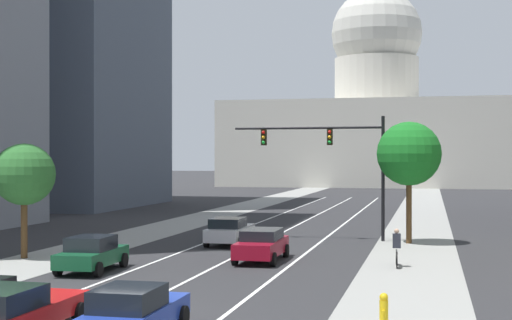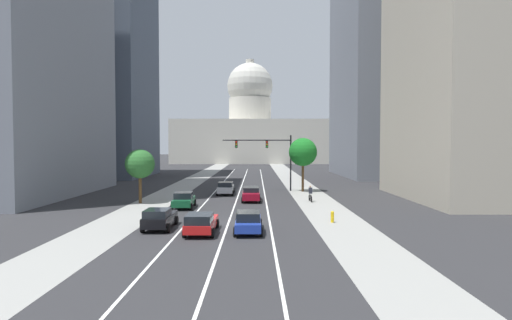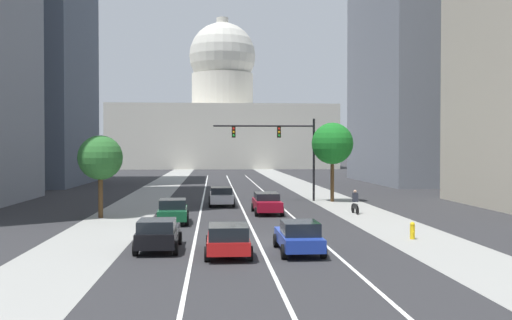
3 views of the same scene
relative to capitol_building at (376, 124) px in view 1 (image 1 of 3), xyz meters
The scene contains 17 objects.
ground_plane 73.64m from the capitol_building, 90.00° to the right, with size 400.00×400.00×0.00m, color #2B2B2D.
sidewalk_left 79.06m from the capitol_building, 96.29° to the right, with size 4.37×130.00×0.01m, color gray.
sidewalk_right 79.06m from the capitol_building, 83.71° to the right, with size 4.37×130.00×0.01m, color gray.
lane_stripe_left 88.56m from the capitol_building, 92.08° to the right, with size 0.16×90.00×0.01m, color white.
lane_stripe_center 88.50m from the capitol_building, 90.00° to the right, with size 0.16×90.00×0.01m, color white.
lane_stripe_right 88.56m from the capitol_building, 87.92° to the right, with size 0.16×90.00×0.01m, color white.
capitol_building is the anchor object (origin of this frame).
car_green 105.46m from the capitol_building, 92.62° to the right, with size 2.12×4.31×1.53m.
car_silver 94.53m from the capitol_building, 90.97° to the right, with size 2.10×4.66×1.54m.
car_blue 116.20m from the capitol_building, 89.21° to the right, with size 1.95×4.46×1.48m.
car_crimson 100.49m from the capitol_building, 89.08° to the right, with size 2.04×4.73×1.50m.
car_red 116.64m from the capitol_building, 90.79° to the right, with size 2.06×4.61×1.47m.
traffic_signal_mast 90.51m from the capitol_building, 87.52° to the right, with size 9.03×0.39×7.34m.
fire_hydrant 113.01m from the capitol_building, 85.89° to the right, with size 0.26×0.35×0.91m.
cyclist 101.31m from the capitol_building, 85.49° to the right, with size 0.38×1.70×1.72m.
street_tree_mid_left 102.42m from the capitol_building, 95.53° to the right, with size 3.01×3.01×5.60m.
street_tree_mid_right 91.57m from the capitol_building, 84.85° to the right, with size 3.66×3.66×6.96m.
Camera 1 is at (9.41, -21.82, 4.92)m, focal length 52.69 mm.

